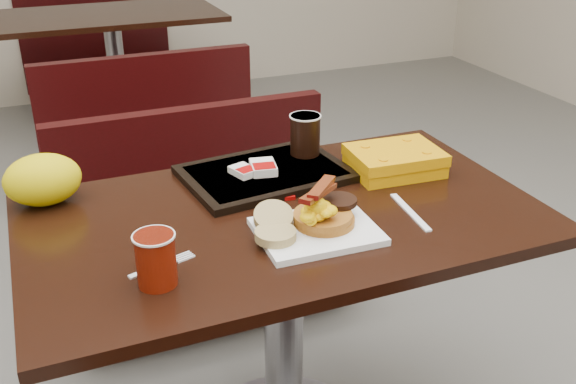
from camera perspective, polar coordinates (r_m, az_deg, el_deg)
name	(u,v)px	position (r m, az deg, el deg)	size (l,w,h in m)	color
table_near	(284,341)	(1.76, -0.35, -12.62)	(1.20, 0.70, 0.75)	black
bench_near_n	(209,225)	(2.33, -6.81, -2.84)	(1.00, 0.46, 0.72)	black
table_far	(118,78)	(4.07, -14.38, 9.44)	(1.20, 0.70, 0.75)	black
bench_far_s	(141,118)	(3.41, -12.45, 6.24)	(1.00, 0.46, 0.72)	black
bench_far_n	(101,53)	(4.74, -15.74, 11.40)	(1.00, 0.46, 0.72)	black
platter	(317,231)	(1.46, 2.48, -3.38)	(0.26, 0.20, 0.02)	white
pancake_stack	(324,217)	(1.48, 3.12, -2.20)	(0.14, 0.14, 0.03)	#A9721C
sausage_patty	(339,201)	(1.51, 4.41, -0.78)	(0.08, 0.08, 0.01)	black
scrambled_eggs	(316,209)	(1.43, 2.39, -1.43)	(0.09, 0.08, 0.05)	yellow
bacon_strips	(319,192)	(1.44, 2.63, 0.02)	(0.15, 0.06, 0.01)	#460505
muffin_bottom	(275,235)	(1.41, -1.08, -3.68)	(0.09, 0.09, 0.02)	tan
muffin_top	(273,217)	(1.46, -1.26, -2.16)	(0.09, 0.09, 0.02)	tan
coffee_cup_near	(156,260)	(1.30, -11.26, -5.71)	(0.08, 0.08, 0.11)	#981B05
fork	(153,269)	(1.37, -11.52, -6.45)	(0.14, 0.03, 0.00)	white
knife	(410,212)	(1.58, 10.42, -1.69)	(0.19, 0.02, 0.00)	white
condiment_syrup	(273,220)	(1.52, -1.32, -2.44)	(0.04, 0.03, 0.01)	red
condiment_ketchup	(286,196)	(1.62, -0.14, -0.38)	(0.04, 0.03, 0.01)	#8C0504
tray	(266,174)	(1.73, -1.92, 1.59)	(0.41, 0.29, 0.02)	black
hashbrown_sleeve_left	(243,171)	(1.71, -3.85, 1.81)	(0.05, 0.07, 0.02)	silver
hashbrown_sleeve_right	(263,167)	(1.72, -2.14, 2.12)	(0.06, 0.08, 0.02)	silver
coffee_cup_far	(305,135)	(1.81, 1.47, 4.93)	(0.08, 0.08, 0.11)	black
clamshell	(395,161)	(1.78, 9.13, 2.66)	(0.23, 0.18, 0.06)	#CF8703
paper_bag	(43,180)	(1.68, -20.28, 1.00)	(0.18, 0.13, 0.13)	yellow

